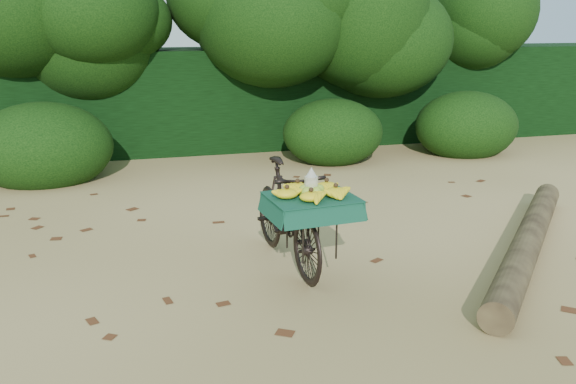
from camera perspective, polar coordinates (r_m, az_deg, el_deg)
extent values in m
plane|color=tan|center=(5.91, 4.66, -7.04)|extent=(80.00, 80.00, 0.00)
imported|color=black|center=(5.79, -0.09, -2.13)|extent=(0.61, 1.71, 1.01)
cube|color=black|center=(5.17, 2.22, -0.63)|extent=(0.40, 0.47, 0.03)
cube|color=#144B36|center=(5.16, 2.22, -0.45)|extent=(0.77, 0.66, 0.01)
ellipsoid|color=#88A628|center=(5.17, 2.95, 0.18)|extent=(0.10, 0.08, 0.11)
ellipsoid|color=#88A628|center=(5.21, 2.20, 0.29)|extent=(0.10, 0.08, 0.11)
ellipsoid|color=#88A628|center=(5.16, 1.49, 0.15)|extent=(0.10, 0.08, 0.11)
ellipsoid|color=#88A628|center=(5.09, 1.79, -0.05)|extent=(0.10, 0.08, 0.11)
ellipsoid|color=#88A628|center=(5.10, 2.70, -0.03)|extent=(0.10, 0.08, 0.11)
cylinder|color=#EAE5C6|center=(5.14, 2.19, 0.64)|extent=(0.12, 0.12, 0.15)
cylinder|color=brown|center=(6.65, 21.58, -4.22)|extent=(2.85, 2.99, 0.28)
cube|color=black|center=(11.64, -6.20, 8.78)|extent=(26.00, 1.80, 1.80)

